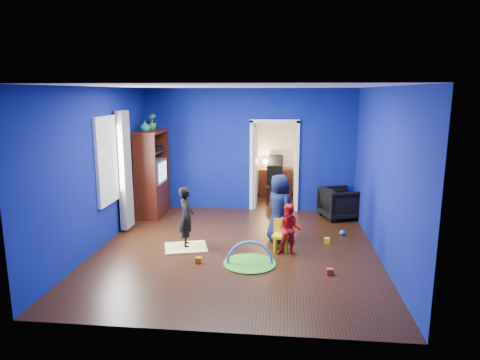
# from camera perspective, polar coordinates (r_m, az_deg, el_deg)

# --- Properties ---
(floor) EXTENTS (5.00, 5.50, 0.01)m
(floor) POSITION_cam_1_polar(r_m,az_deg,el_deg) (7.88, -0.51, -9.22)
(floor) COLOR black
(floor) RESTS_ON ground
(ceiling) EXTENTS (5.00, 5.50, 0.01)m
(ceiling) POSITION_cam_1_polar(r_m,az_deg,el_deg) (7.36, -0.56, 12.38)
(ceiling) COLOR white
(ceiling) RESTS_ON wall_back
(wall_back) EXTENTS (5.00, 0.02, 2.90)m
(wall_back) POSITION_cam_1_polar(r_m,az_deg,el_deg) (10.19, 1.22, 4.00)
(wall_back) COLOR navy
(wall_back) RESTS_ON floor
(wall_front) EXTENTS (5.00, 0.02, 2.90)m
(wall_front) POSITION_cam_1_polar(r_m,az_deg,el_deg) (4.83, -4.25, -4.68)
(wall_front) COLOR navy
(wall_front) RESTS_ON floor
(wall_left) EXTENTS (0.02, 5.50, 2.90)m
(wall_left) POSITION_cam_1_polar(r_m,az_deg,el_deg) (8.15, -18.28, 1.48)
(wall_left) COLOR navy
(wall_left) RESTS_ON floor
(wall_right) EXTENTS (0.02, 5.50, 2.90)m
(wall_right) POSITION_cam_1_polar(r_m,az_deg,el_deg) (7.62, 18.49, 0.79)
(wall_right) COLOR navy
(wall_right) RESTS_ON floor
(alcove) EXTENTS (1.00, 1.75, 2.50)m
(alcove) POSITION_cam_1_polar(r_m,az_deg,el_deg) (11.05, 4.71, 3.52)
(alcove) COLOR silver
(alcove) RESTS_ON floor
(armchair) EXTENTS (0.98, 0.97, 0.70)m
(armchair) POSITION_cam_1_polar(r_m,az_deg,el_deg) (9.90, 13.09, -3.01)
(armchair) COLOR black
(armchair) RESTS_ON floor
(child_black) EXTENTS (0.38, 0.47, 1.13)m
(child_black) POSITION_cam_1_polar(r_m,az_deg,el_deg) (7.90, -7.17, -4.93)
(child_black) COLOR black
(child_black) RESTS_ON floor
(child_navy) EXTENTS (0.71, 0.76, 1.30)m
(child_navy) POSITION_cam_1_polar(r_m,az_deg,el_deg) (8.14, 5.24, -3.76)
(child_navy) COLOR #0D1632
(child_navy) RESTS_ON floor
(toddler_red) EXTENTS (0.47, 0.37, 0.92)m
(toddler_red) POSITION_cam_1_polar(r_m,az_deg,el_deg) (7.53, 6.64, -6.60)
(toddler_red) COLOR #AE1812
(toddler_red) RESTS_ON floor
(vase) EXTENTS (0.29, 0.29, 0.24)m
(vase) POSITION_cam_1_polar(r_m,az_deg,el_deg) (9.61, -12.57, 7.04)
(vase) COLOR #0D646E
(vase) RESTS_ON tv_armoire
(potted_plant) EXTENTS (0.22, 0.22, 0.36)m
(potted_plant) POSITION_cam_1_polar(r_m,az_deg,el_deg) (10.10, -11.65, 7.63)
(potted_plant) COLOR #338D3D
(potted_plant) RESTS_ON tv_armoire
(tv_armoire) EXTENTS (0.58, 1.14, 1.96)m
(tv_armoire) POSITION_cam_1_polar(r_m,az_deg,el_deg) (10.04, -11.76, 0.92)
(tv_armoire) COLOR #3D170A
(tv_armoire) RESTS_ON floor
(crt_tv) EXTENTS (0.46, 0.70, 0.54)m
(crt_tv) POSITION_cam_1_polar(r_m,az_deg,el_deg) (10.02, -11.55, 1.14)
(crt_tv) COLOR silver
(crt_tv) RESTS_ON tv_armoire
(yellow_blanket) EXTENTS (0.89, 0.79, 0.03)m
(yellow_blanket) POSITION_cam_1_polar(r_m,az_deg,el_deg) (7.98, -7.23, -8.92)
(yellow_blanket) COLOR #F2E07A
(yellow_blanket) RESTS_ON floor
(hopper_ball) EXTENTS (0.37, 0.37, 0.37)m
(hopper_ball) POSITION_cam_1_polar(r_m,az_deg,el_deg) (8.51, 4.87, -6.32)
(hopper_ball) COLOR yellow
(hopper_ball) RESTS_ON floor
(kid_chair) EXTENTS (0.33, 0.33, 0.50)m
(kid_chair) POSITION_cam_1_polar(r_m,az_deg,el_deg) (7.78, 5.47, -7.58)
(kid_chair) COLOR yellow
(kid_chair) RESTS_ON floor
(play_mat) EXTENTS (0.87, 0.87, 0.02)m
(play_mat) POSITION_cam_1_polar(r_m,az_deg,el_deg) (7.24, 1.29, -11.06)
(play_mat) COLOR #459D23
(play_mat) RESTS_ON floor
(toy_arch) EXTENTS (0.79, 0.14, 0.78)m
(toy_arch) POSITION_cam_1_polar(r_m,az_deg,el_deg) (7.24, 1.29, -11.00)
(toy_arch) COLOR #3F8CD8
(toy_arch) RESTS_ON floor
(window_left) EXTENTS (0.03, 0.95, 1.55)m
(window_left) POSITION_cam_1_polar(r_m,az_deg,el_deg) (8.45, -17.27, 2.57)
(window_left) COLOR white
(window_left) RESTS_ON wall_left
(curtain) EXTENTS (0.14, 0.42, 2.40)m
(curtain) POSITION_cam_1_polar(r_m,az_deg,el_deg) (8.95, -15.11, 1.23)
(curtain) COLOR slate
(curtain) RESTS_ON floor
(doorway) EXTENTS (1.16, 0.10, 2.10)m
(doorway) POSITION_cam_1_polar(r_m,az_deg,el_deg) (10.22, 4.57, 1.72)
(doorway) COLOR white
(doorway) RESTS_ON floor
(study_desk) EXTENTS (0.88, 0.44, 0.75)m
(study_desk) POSITION_cam_1_polar(r_m,az_deg,el_deg) (11.83, 4.71, -0.25)
(study_desk) COLOR #3D140A
(study_desk) RESTS_ON floor
(desk_monitor) EXTENTS (0.40, 0.05, 0.32)m
(desk_monitor) POSITION_cam_1_polar(r_m,az_deg,el_deg) (11.84, 4.77, 2.59)
(desk_monitor) COLOR black
(desk_monitor) RESTS_ON study_desk
(desk_lamp) EXTENTS (0.14, 0.14, 0.14)m
(desk_lamp) POSITION_cam_1_polar(r_m,az_deg,el_deg) (11.79, 3.40, 2.48)
(desk_lamp) COLOR #FFD88C
(desk_lamp) RESTS_ON study_desk
(folding_chair) EXTENTS (0.40, 0.40, 0.92)m
(folding_chair) POSITION_cam_1_polar(r_m,az_deg,el_deg) (10.87, 4.60, -0.85)
(folding_chair) COLOR black
(folding_chair) RESTS_ON floor
(book_shelf) EXTENTS (0.88, 0.24, 0.04)m
(book_shelf) POSITION_cam_1_polar(r_m,az_deg,el_deg) (11.71, 4.86, 7.76)
(book_shelf) COLOR white
(book_shelf) RESTS_ON study_desk
(toy_0) EXTENTS (0.10, 0.08, 0.10)m
(toy_0) POSITION_cam_1_polar(r_m,az_deg,el_deg) (6.98, 11.90, -11.86)
(toy_0) COLOR red
(toy_0) RESTS_ON floor
(toy_1) EXTENTS (0.11, 0.11, 0.11)m
(toy_1) POSITION_cam_1_polar(r_m,az_deg,el_deg) (8.83, 13.48, -6.84)
(toy_1) COLOR blue
(toy_1) RESTS_ON floor
(toy_2) EXTENTS (0.10, 0.08, 0.10)m
(toy_2) POSITION_cam_1_polar(r_m,az_deg,el_deg) (7.30, -5.54, -10.61)
(toy_2) COLOR orange
(toy_2) RESTS_ON floor
(toy_3) EXTENTS (0.11, 0.11, 0.11)m
(toy_3) POSITION_cam_1_polar(r_m,az_deg,el_deg) (8.29, 4.75, -7.77)
(toy_3) COLOR green
(toy_3) RESTS_ON floor
(toy_4) EXTENTS (0.10, 0.08, 0.10)m
(toy_4) POSITION_cam_1_polar(r_m,az_deg,el_deg) (8.42, 7.07, -7.55)
(toy_4) COLOR #DB52A5
(toy_4) RESTS_ON floor
(toy_5) EXTENTS (0.10, 0.08, 0.10)m
(toy_5) POSITION_cam_1_polar(r_m,az_deg,el_deg) (8.33, 11.54, -7.91)
(toy_5) COLOR yellow
(toy_5) RESTS_ON floor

